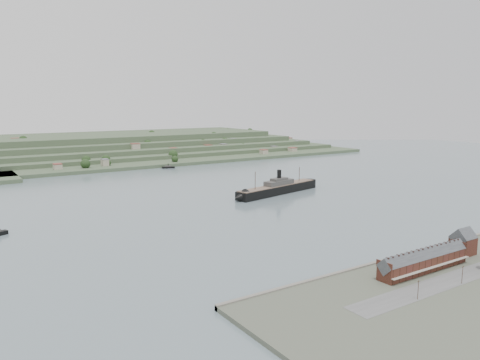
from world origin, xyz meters
TOP-DOWN VIEW (x-y plane):
  - ground at (0.00, 0.00)m, footprint 1400.00×1400.00m
  - near_shore at (0.00, -186.75)m, footprint 220.00×80.00m
  - terrace_row at (-10.00, -168.02)m, footprint 55.60×9.80m
  - gabled_building at (27.50, -164.00)m, footprint 10.40×10.18m
  - far_peninsula at (27.91, 393.10)m, footprint 760.00×309.00m
  - steamship at (49.99, 22.49)m, footprint 103.60×33.00m
  - ferry_east at (39.76, 222.61)m, footprint 15.94×10.13m

SIDE VIEW (x-z plane):
  - ground at x=0.00m, z-range 0.00..0.00m
  - near_shore at x=0.00m, z-range -0.29..2.31m
  - ferry_east at x=39.76m, z-range -1.51..4.31m
  - steamship at x=49.99m, z-range -7.92..17.19m
  - terrace_row at x=-10.00m, z-range 1.30..12.38m
  - gabled_building at x=27.50m, z-range 1.14..15.23m
  - far_peninsula at x=27.91m, z-range -3.12..26.88m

